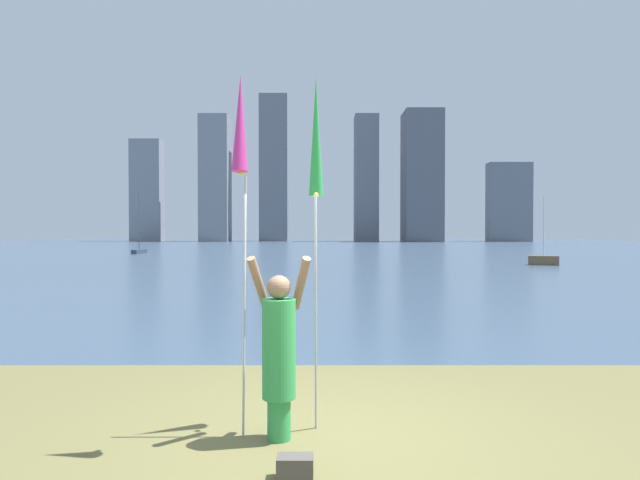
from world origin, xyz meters
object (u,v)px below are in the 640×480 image
kite_flag_right (318,144)px  sailboat_2 (141,250)px  bag (297,467)px  sailboat_3 (545,260)px  person (280,349)px  kite_flag_left (242,134)px

kite_flag_right → sailboat_2: sailboat_2 is taller
kite_flag_right → sailboat_2: (-16.17, 43.34, -2.74)m
sailboat_2 → kite_flag_right: bearing=-69.5°
kite_flag_right → sailboat_2: 46.34m
bag → sailboat_3: 31.86m
person → kite_flag_left: size_ratio=0.51×
kite_flag_left → kite_flag_right: 0.95m
person → bag: (0.20, -0.89, -0.82)m
kite_flag_right → bag: bearing=-96.9°
sailboat_2 → sailboat_3: bearing=-28.3°
person → kite_flag_left: bearing=-174.4°
kite_flag_left → person: bearing=14.1°
person → sailboat_2: sailboat_2 is taller
person → sailboat_2: size_ratio=0.34×
kite_flag_right → bag: (-0.17, -1.40, -2.96)m
kite_flag_left → sailboat_2: (-15.43, 43.94, -2.74)m
kite_flag_right → sailboat_2: size_ratio=0.70×
kite_flag_right → bag: size_ratio=12.15×
bag → sailboat_2: size_ratio=0.06×
bag → sailboat_2: bearing=109.7°
kite_flag_right → sailboat_2: bearing=110.5°
kite_flag_left → sailboat_3: (14.34, 27.94, -2.74)m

